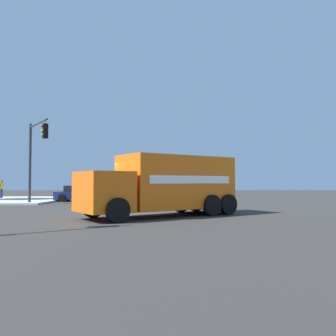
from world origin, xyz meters
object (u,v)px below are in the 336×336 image
object	(u,v)px
delivery_truck	(165,185)
sedan_navy	(82,194)
pedestrian_near_corner	(1,188)
traffic_light_secondary	(35,149)
pickup_black	(170,193)

from	to	relation	value
delivery_truck	sedan_navy	distance (m)	14.38
sedan_navy	pedestrian_near_corner	distance (m)	8.57
traffic_light_secondary	sedan_navy	xyz separation A→B (m)	(-4.85, 2.12, -3.28)
traffic_light_secondary	pickup_black	xyz separation A→B (m)	(-4.52, 9.48, -3.18)
sedan_navy	pedestrian_near_corner	world-z (taller)	pedestrian_near_corner
delivery_truck	sedan_navy	bearing A→B (deg)	-150.70
pickup_black	sedan_navy	world-z (taller)	pickup_black
pedestrian_near_corner	delivery_truck	bearing A→B (deg)	44.57
delivery_truck	pedestrian_near_corner	xyz separation A→B (m)	(-15.33, -15.10, -0.40)
delivery_truck	traffic_light_secondary	distance (m)	12.18
delivery_truck	traffic_light_secondary	size ratio (longest dim) A/B	1.33
sedan_navy	traffic_light_secondary	bearing A→B (deg)	-23.57
delivery_truck	sedan_navy	xyz separation A→B (m)	(-12.52, -7.03, -0.85)
delivery_truck	traffic_light_secondary	world-z (taller)	traffic_light_secondary
pedestrian_near_corner	sedan_navy	bearing A→B (deg)	70.81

